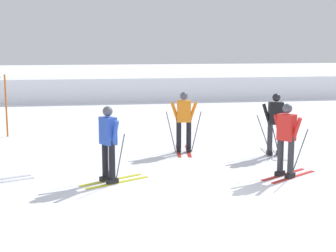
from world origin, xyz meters
The scene contains 7 objects.
ground_plane centered at (0.00, 0.00, 0.00)m, with size 120.00×120.00×0.00m, color white.
far_snow_ridge centered at (0.00, 20.06, 0.61)m, with size 80.00×7.18×1.23m, color white.
skier_orange centered at (0.66, 4.43, 0.92)m, with size 1.00×1.64×1.71m.
skier_blue centered at (-1.57, 1.59, 0.92)m, with size 1.57×1.11×1.71m.
skier_black centered at (3.04, 3.63, 0.92)m, with size 1.00×1.63×1.71m.
skier_red centered at (2.46, 1.41, 0.92)m, with size 1.54×1.18×1.71m.
trail_marker_pole centered at (-4.60, 7.71, 1.02)m, with size 0.06×0.06×2.04m, color #C65614.
Camera 1 is at (-2.04, -9.43, 3.09)m, focal length 54.64 mm.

